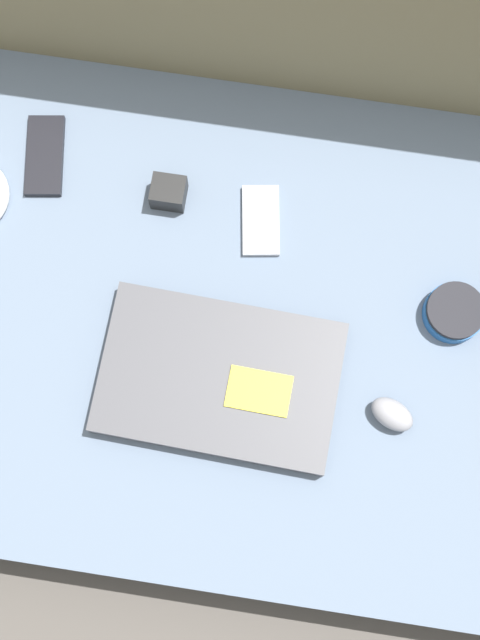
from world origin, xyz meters
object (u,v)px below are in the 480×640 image
(speaker_puck, at_px, (454,312))
(phone_black, at_px, (261,221))
(laptop, at_px, (220,378))
(computer_mouse, at_px, (392,414))
(phone_silver, at_px, (45,156))
(charger_brick, at_px, (169,192))

(speaker_puck, height_order, phone_black, speaker_puck)
(laptop, height_order, computer_mouse, computer_mouse)
(phone_silver, distance_m, phone_black, 0.35)
(charger_brick, bearing_deg, phone_black, -7.09)
(computer_mouse, xyz_separation_m, phone_black, (-0.23, 0.26, -0.01))
(computer_mouse, relative_size, charger_brick, 1.48)
(laptop, relative_size, phone_silver, 2.56)
(computer_mouse, relative_size, phone_black, 0.65)
(laptop, xyz_separation_m, computer_mouse, (0.25, -0.02, 0.00))
(laptop, height_order, phone_black, laptop)
(computer_mouse, distance_m, phone_silver, 0.65)
(charger_brick, bearing_deg, laptop, -65.78)
(phone_silver, bearing_deg, laptop, -51.83)
(phone_black, bearing_deg, computer_mouse, -58.17)
(laptop, bearing_deg, computer_mouse, -1.41)
(computer_mouse, distance_m, speaker_puck, 0.18)
(phone_silver, bearing_deg, speaker_puck, -21.94)
(phone_black, height_order, charger_brick, charger_brick)
(speaker_puck, relative_size, phone_silver, 0.65)
(phone_silver, xyz_separation_m, phone_black, (0.34, -0.05, -0.00))
(laptop, relative_size, charger_brick, 6.80)
(computer_mouse, xyz_separation_m, speaker_puck, (0.07, 0.16, -0.00))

